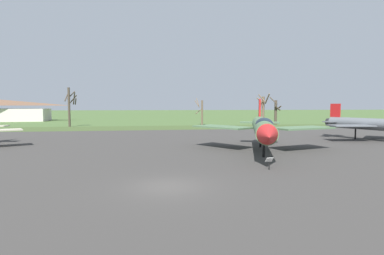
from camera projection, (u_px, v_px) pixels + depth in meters
ground_plane at (168, 187)px, 17.09m from camera, size 600.00×600.00×0.00m
asphalt_apron at (157, 149)px, 31.77m from camera, size 83.54×49.66×0.05m
grass_verge_strip at (151, 128)px, 62.16m from camera, size 143.54×12.00×0.06m
jet_fighter_front_left at (380, 124)px, 38.26m from camera, size 11.60×15.35×4.85m
jet_fighter_front_right at (262, 127)px, 29.27m from camera, size 13.93×17.40×5.35m
info_placard_front_right at (269, 162)px, 21.43m from camera, size 0.52×0.35×0.94m
bare_tree_far_left at (70, 105)px, 65.45m from camera, size 2.70×2.76×8.44m
bare_tree_left_of_center at (201, 112)px, 70.72m from camera, size 1.82×3.14×6.32m
bare_tree_center at (263, 109)px, 69.00m from camera, size 2.53×2.45×7.31m
bare_tree_right_of_center at (276, 111)px, 73.21m from camera, size 2.86×2.81×6.67m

